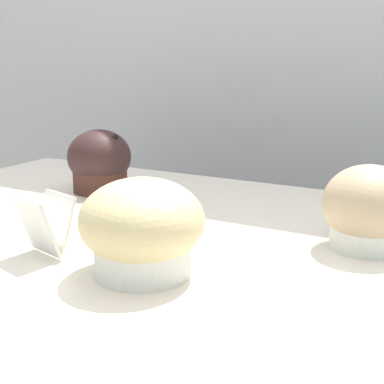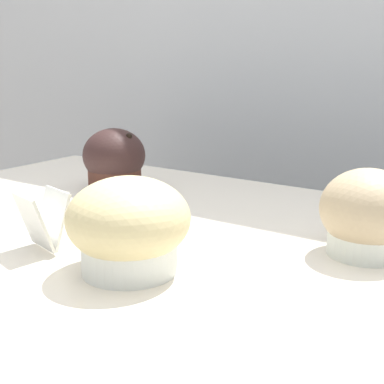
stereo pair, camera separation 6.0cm
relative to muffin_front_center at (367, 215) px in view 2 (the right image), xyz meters
name	(u,v)px [view 2 (the right image)]	position (x,y,z in m)	size (l,w,h in m)	color
wall_back	(368,156)	(-0.15, 0.51, -0.03)	(3.20, 0.10, 1.80)	#B2B7BC
muffin_front_center	(367,215)	(0.00, 0.00, 0.00)	(0.09, 0.09, 0.09)	silver
muffin_back_left	(114,161)	(-0.39, 0.06, 0.00)	(0.09, 0.09, 0.09)	#45261D
muffin_back_right	(129,226)	(-0.17, -0.16, 0.00)	(0.11, 0.11, 0.09)	silver
price_card	(43,220)	(-0.27, -0.17, -0.01)	(0.06, 0.05, 0.06)	white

